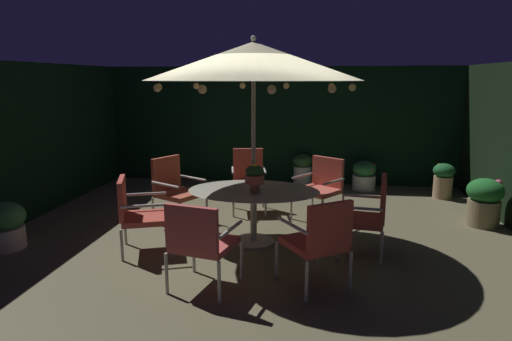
# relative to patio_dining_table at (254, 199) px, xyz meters

# --- Properties ---
(ground_plane) EXTENTS (7.95, 7.66, 0.02)m
(ground_plane) POSITION_rel_patio_dining_table_xyz_m (0.05, 0.12, -0.63)
(ground_plane) COLOR brown
(hedge_backdrop_rear) EXTENTS (7.95, 0.30, 2.46)m
(hedge_backdrop_rear) POSITION_rel_patio_dining_table_xyz_m (0.05, 3.80, 0.61)
(hedge_backdrop_rear) COLOR black
(hedge_backdrop_rear) RESTS_ON ground_plane
(patio_dining_table) EXTENTS (1.77, 1.26, 0.75)m
(patio_dining_table) POSITION_rel_patio_dining_table_xyz_m (0.00, 0.00, 0.00)
(patio_dining_table) COLOR #B4B0A6
(patio_dining_table) RESTS_ON ground_plane
(patio_umbrella) EXTENTS (2.77, 2.77, 2.74)m
(patio_umbrella) POSITION_rel_patio_dining_table_xyz_m (-0.00, -0.00, 1.80)
(patio_umbrella) COLOR #B3B4A3
(patio_umbrella) RESTS_ON ground_plane
(centerpiece_planter) EXTENTS (0.25, 0.25, 0.39)m
(centerpiece_planter) POSITION_rel_patio_dining_table_xyz_m (0.04, -0.16, 0.35)
(centerpiece_planter) COLOR #A36C4E
(centerpiece_planter) RESTS_ON patio_dining_table
(patio_chair_north) EXTENTS (0.77, 0.78, 0.98)m
(patio_chair_north) POSITION_rel_patio_dining_table_xyz_m (-1.44, -0.52, -0.07)
(patio_chair_north) COLOR #BAB0A9
(patio_chair_north) RESTS_ON ground_plane
(patio_chair_northeast) EXTENTS (0.75, 0.74, 0.98)m
(patio_chair_northeast) POSITION_rel_patio_dining_table_xyz_m (-0.35, -1.49, -0.04)
(patio_chair_northeast) COLOR #B7B4AB
(patio_chair_northeast) RESTS_ON ground_plane
(patio_chair_east) EXTENTS (0.83, 0.85, 1.00)m
(patio_chair_east) POSITION_rel_patio_dining_table_xyz_m (0.88, -1.26, -0.05)
(patio_chair_east) COLOR #B8B4AB
(patio_chair_east) RESTS_ON ground_plane
(patio_chair_southeast) EXTENTS (0.64, 0.68, 1.02)m
(patio_chair_southeast) POSITION_rel_patio_dining_table_xyz_m (1.52, -0.21, -0.05)
(patio_chair_southeast) COLOR #B4AFA7
(patio_chair_southeast) RESTS_ON ground_plane
(patio_chair_south) EXTENTS (0.85, 0.84, 0.97)m
(patio_chair_south) POSITION_rel_patio_dining_table_xyz_m (0.92, 1.22, -0.05)
(patio_chair_south) COLOR #BAB0A3
(patio_chair_south) RESTS_ON ground_plane
(patio_chair_southwest) EXTENTS (0.66, 0.66, 1.04)m
(patio_chair_southwest) POSITION_rel_patio_dining_table_xyz_m (-0.30, 1.50, -0.03)
(patio_chair_southwest) COLOR #BAB4A9
(patio_chair_southwest) RESTS_ON ground_plane
(patio_chair_west) EXTENTS (0.83, 0.82, 1.01)m
(patio_chair_west) POSITION_rel_patio_dining_table_xyz_m (-1.35, 0.74, -0.05)
(patio_chair_west) COLOR #BAB4AB
(patio_chair_west) RESTS_ON ground_plane
(potted_plant_front_corner) EXTENTS (0.47, 0.47, 0.58)m
(potted_plant_front_corner) POSITION_rel_patio_dining_table_xyz_m (1.80, 3.27, -0.33)
(potted_plant_front_corner) COLOR silver
(potted_plant_front_corner) RESTS_ON ground_plane
(potted_plant_left_far) EXTENTS (0.54, 0.54, 0.63)m
(potted_plant_left_far) POSITION_rel_patio_dining_table_xyz_m (-3.22, -0.66, -0.29)
(potted_plant_left_far) COLOR beige
(potted_plant_left_far) RESTS_ON ground_plane
(potted_plant_back_left) EXTENTS (0.53, 0.53, 0.73)m
(potted_plant_back_left) POSITION_rel_patio_dining_table_xyz_m (3.37, 1.19, -0.23)
(potted_plant_back_left) COLOR #827050
(potted_plant_back_left) RESTS_ON ground_plane
(potted_plant_left_near) EXTENTS (0.39, 0.39, 0.66)m
(potted_plant_left_near) POSITION_rel_patio_dining_table_xyz_m (3.20, 2.79, -0.26)
(potted_plant_left_near) COLOR tan
(potted_plant_left_near) RESTS_ON ground_plane
(potted_plant_right_far) EXTENTS (0.42, 0.42, 0.66)m
(potted_plant_right_far) POSITION_rel_patio_dining_table_xyz_m (0.54, 3.49, -0.27)
(potted_plant_right_far) COLOR silver
(potted_plant_right_far) RESTS_ON ground_plane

